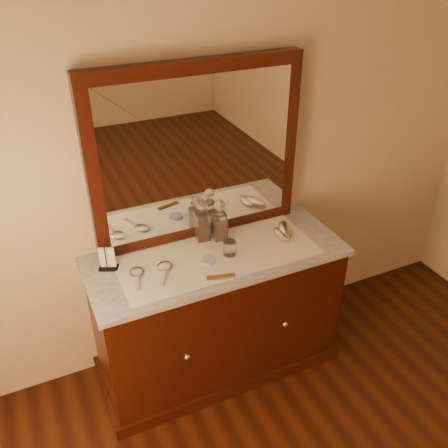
{
  "coord_description": "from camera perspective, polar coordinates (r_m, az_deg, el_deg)",
  "views": [
    {
      "loc": [
        -0.88,
        -0.07,
        2.4
      ],
      "look_at": [
        0.0,
        1.85,
        1.1
      ],
      "focal_mm": 38.98,
      "sensor_mm": 36.0,
      "label": 1
    }
  ],
  "objects": [
    {
      "name": "hand_mirror_outer",
      "position": [
        2.57,
        -10.21,
        -5.79
      ],
      "size": [
        0.1,
        0.2,
        0.02
      ],
      "color": "silver",
      "rests_on": "lace_runner"
    },
    {
      "name": "pin_dish",
      "position": [
        2.63,
        -1.86,
        -4.27
      ],
      "size": [
        0.11,
        0.11,
        0.01
      ],
      "primitive_type": "cylinder",
      "rotation": [
        0.0,
        0.0,
        -0.36
      ],
      "color": "white",
      "rests_on": "lace_runner"
    },
    {
      "name": "decanter_left",
      "position": [
        2.77,
        -2.54,
        -0.01
      ],
      "size": [
        0.08,
        0.08,
        0.26
      ],
      "color": "#8E3614",
      "rests_on": "lace_runner"
    },
    {
      "name": "dresser_plinth",
      "position": [
        3.23,
        -0.77,
        -15.34
      ],
      "size": [
        1.46,
        0.59,
        0.08
      ],
      "primitive_type": "cube",
      "color": "black",
      "rests_on": "floor"
    },
    {
      "name": "brush_far",
      "position": [
        2.88,
        7.16,
        -0.68
      ],
      "size": [
        0.13,
        0.19,
        0.05
      ],
      "color": "#927359",
      "rests_on": "lace_runner"
    },
    {
      "name": "dresser_cabinet",
      "position": [
        2.97,
        -0.82,
        -10.46
      ],
      "size": [
        1.4,
        0.55,
        0.82
      ],
      "primitive_type": "cube",
      "color": "black",
      "rests_on": "floor"
    },
    {
      "name": "knob_right",
      "position": [
        2.87,
        7.15,
        -11.56
      ],
      "size": [
        0.04,
        0.04,
        0.04
      ],
      "primitive_type": "sphere",
      "color": "silver",
      "rests_on": "dresser_cabinet"
    },
    {
      "name": "mirror_frame",
      "position": [
        2.65,
        -3.15,
        8.18
      ],
      "size": [
        1.2,
        0.08,
        1.0
      ],
      "primitive_type": "cube",
      "color": "black",
      "rests_on": "marble_top"
    },
    {
      "name": "marble_top",
      "position": [
        2.71,
        -0.89,
        -3.77
      ],
      "size": [
        1.44,
        0.59,
        0.03
      ],
      "primitive_type": "cube",
      "color": "silver",
      "rests_on": "dresser_cabinet"
    },
    {
      "name": "decanter_right",
      "position": [
        2.77,
        -0.51,
        0.01
      ],
      "size": [
        0.08,
        0.08,
        0.25
      ],
      "color": "#8E3614",
      "rests_on": "lace_runner"
    },
    {
      "name": "brush_near",
      "position": [
        2.83,
        6.76,
        -1.31
      ],
      "size": [
        0.07,
        0.15,
        0.04
      ],
      "color": "#927359",
      "rests_on": "lace_runner"
    },
    {
      "name": "napkin_rack",
      "position": [
        2.63,
        -13.51,
        -4.0
      ],
      "size": [
        0.12,
        0.1,
        0.15
      ],
      "color": "black",
      "rests_on": "marble_top"
    },
    {
      "name": "tumblers",
      "position": [
        2.67,
        0.68,
        -2.81
      ],
      "size": [
        0.07,
        0.07,
        0.08
      ],
      "color": "white",
      "rests_on": "lace_runner"
    },
    {
      "name": "mirror_glass",
      "position": [
        2.62,
        -2.87,
        7.91
      ],
      "size": [
        1.06,
        0.01,
        0.86
      ],
      "primitive_type": "cube",
      "color": "white",
      "rests_on": "marble_top"
    },
    {
      "name": "lace_runner",
      "position": [
        2.68,
        -0.72,
        -3.7
      ],
      "size": [
        1.1,
        0.45,
        0.0
      ],
      "primitive_type": "cube",
      "color": "white",
      "rests_on": "marble_top"
    },
    {
      "name": "hand_mirror_inner",
      "position": [
        2.59,
        -7.03,
        -5.18
      ],
      "size": [
        0.13,
        0.21,
        0.02
      ],
      "color": "silver",
      "rests_on": "lace_runner"
    },
    {
      "name": "comb",
      "position": [
        2.52,
        -0.38,
        -6.2
      ],
      "size": [
        0.15,
        0.06,
        0.01
      ],
      "primitive_type": "cube",
      "rotation": [
        0.0,
        0.0,
        -0.24
      ],
      "color": "brown",
      "rests_on": "lace_runner"
    },
    {
      "name": "knob_left",
      "position": [
        2.68,
        -4.33,
        -15.3
      ],
      "size": [
        0.04,
        0.04,
        0.04
      ],
      "primitive_type": "sphere",
      "color": "silver",
      "rests_on": "dresser_cabinet"
    }
  ]
}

